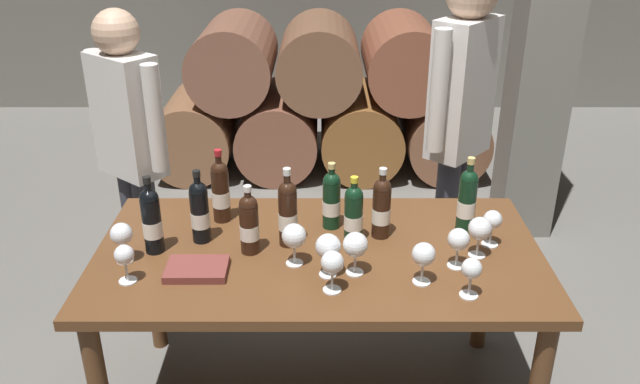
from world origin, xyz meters
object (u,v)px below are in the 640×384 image
wine_glass_5 (126,256)px  wine_glass_1 (329,247)px  taster_seated_left (132,142)px  wine_glass_3 (357,245)px  wine_bottle_7 (383,207)px  wine_glass_4 (494,221)px  sommelier_presenting (462,116)px  wine_bottle_0 (468,200)px  wine_bottle_3 (333,199)px  wine_glass_8 (334,264)px  wine_bottle_1 (289,212)px  wine_bottle_6 (355,214)px  wine_glass_9 (460,241)px  tasting_notebook (198,269)px  wine_glass_7 (473,270)px  dining_table (320,270)px  wine_bottle_8 (250,223)px  wine_bottle_5 (201,211)px  wine_glass_10 (425,255)px  wine_bottle_4 (153,220)px  wine_glass_2 (295,237)px  wine_bottle_2 (222,190)px  wine_glass_0 (123,235)px  wine_glass_6 (481,230)px

wine_glass_5 → wine_glass_1: bearing=3.3°
taster_seated_left → wine_glass_3: bearing=-40.9°
wine_bottle_7 → wine_glass_4: wine_bottle_7 is taller
sommelier_presenting → wine_bottle_0: bearing=-97.2°
wine_bottle_3 → wine_glass_8: wine_bottle_3 is taller
wine_bottle_1 → wine_glass_5: size_ratio=2.21×
wine_bottle_6 → wine_glass_9: bearing=-26.8°
wine_glass_1 → tasting_notebook: (-0.47, 0.02, -0.10)m
sommelier_presenting → wine_glass_8: bearing=-121.0°
wine_glass_7 → dining_table: bearing=149.1°
wine_glass_7 → sommelier_presenting: size_ratio=0.08×
wine_glass_5 → wine_glass_7: (1.18, -0.09, 0.00)m
wine_bottle_8 → wine_glass_1: (0.29, -0.17, -0.01)m
wine_glass_9 → wine_bottle_3: bearing=145.7°
wine_glass_1 → wine_bottle_5: bearing=152.8°
wine_glass_4 → taster_seated_left: (-1.55, 0.68, 0.06)m
dining_table → wine_glass_10: (0.36, -0.22, 0.20)m
wine_bottle_5 → wine_glass_5: (-0.21, -0.29, -0.03)m
wine_bottle_4 → taster_seated_left: taster_seated_left is taller
wine_bottle_8 → wine_bottle_4: bearing=179.3°
wine_bottle_3 → wine_glass_2: (-0.14, -0.29, -0.01)m
wine_glass_5 → tasting_notebook: bearing=14.1°
wine_bottle_2 → wine_glass_4: (1.06, -0.21, -0.03)m
tasting_notebook → wine_bottle_0: bearing=16.7°
wine_glass_9 → wine_glass_10: wine_glass_10 is taller
wine_bottle_5 → wine_glass_10: (0.82, -0.30, -0.02)m
wine_bottle_6 → wine_glass_3: 0.23m
dining_table → wine_bottle_5: size_ratio=5.70×
wine_bottle_6 → wine_glass_3: size_ratio=1.69×
wine_glass_10 → wine_glass_8: bearing=-170.9°
wine_glass_0 → wine_glass_4: wine_glass_0 is taller
wine_glass_1 → wine_glass_2: same height
wine_bottle_0 → wine_bottle_8: size_ratio=1.15×
wine_glass_2 → tasting_notebook: bearing=-170.5°
wine_glass_5 → wine_bottle_7: bearing=19.7°
taster_seated_left → wine_glass_10: bearing=-37.0°
wine_glass_4 → wine_glass_5: 1.36m
wine_glass_6 → taster_seated_left: bearing=152.8°
wine_bottle_7 → wine_glass_4: bearing=-9.8°
tasting_notebook → wine_bottle_2: bearing=84.5°
wine_glass_10 → wine_glass_6: bearing=37.6°
wine_glass_8 → sommelier_presenting: sommelier_presenting is taller
wine_glass_6 → wine_glass_0: bearing=-178.4°
wine_bottle_5 → wine_glass_2: (0.37, -0.18, -0.01)m
wine_bottle_8 → wine_glass_5: bearing=-153.4°
wine_glass_2 → wine_glass_8: bearing=-52.1°
wine_bottle_2 → wine_glass_3: 0.67m
wine_bottle_0 → wine_bottle_5: (-1.04, -0.08, -0.01)m
wine_bottle_1 → wine_bottle_6: (0.25, 0.02, -0.02)m
wine_bottle_0 → wine_bottle_1: 0.71m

